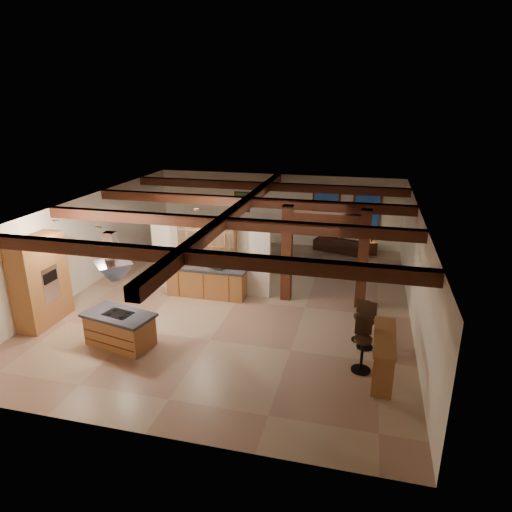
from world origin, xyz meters
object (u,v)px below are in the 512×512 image
Objects in this scene: kitchen_island at (120,329)px; bar_counter at (384,349)px; dining_table at (238,259)px; sofa at (341,244)px.

bar_counter is at bearing 1.78° from kitchen_island.
sofa is (3.48, 2.77, -0.01)m from dining_table.
kitchen_island is 1.00× the size of bar_counter.
kitchen_island is 1.03× the size of dining_table.
kitchen_island is at bearing 78.87° from sofa.
sofa is at bearing 61.24° from kitchen_island.
kitchen_island is 0.89× the size of sofa.
dining_table is 4.45m from sofa.
sofa is 8.65m from bar_counter.
dining_table is at bearing 56.11° from sofa.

